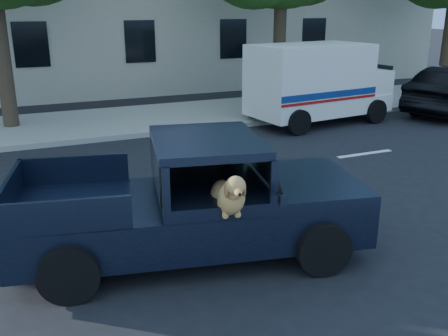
% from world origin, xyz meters
% --- Properties ---
extents(ground, '(120.00, 120.00, 0.00)m').
position_xyz_m(ground, '(0.00, 0.00, 0.00)').
color(ground, black).
rests_on(ground, ground).
extents(far_sidewalk, '(60.00, 4.00, 0.15)m').
position_xyz_m(far_sidewalk, '(0.00, 9.20, 0.07)').
color(far_sidewalk, gray).
rests_on(far_sidewalk, ground).
extents(lane_stripes, '(21.60, 0.14, 0.01)m').
position_xyz_m(lane_stripes, '(2.00, 3.40, 0.01)').
color(lane_stripes, silver).
rests_on(lane_stripes, ground).
extents(pickup_truck, '(5.24, 3.01, 1.77)m').
position_xyz_m(pickup_truck, '(-1.85, 0.21, 0.60)').
color(pickup_truck, black).
rests_on(pickup_truck, ground).
extents(mail_truck, '(4.65, 2.71, 2.43)m').
position_xyz_m(mail_truck, '(4.84, 6.91, 1.06)').
color(mail_truck, silver).
rests_on(mail_truck, ground).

